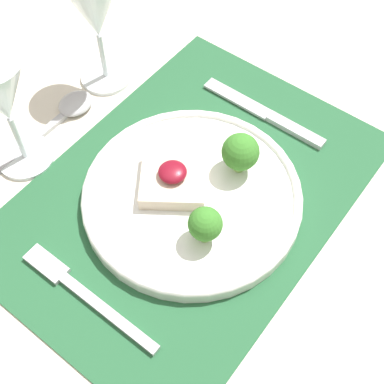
# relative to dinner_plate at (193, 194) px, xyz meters

# --- Properties ---
(ground_plane) EXTENTS (8.00, 8.00, 0.00)m
(ground_plane) POSITION_rel_dinner_plate_xyz_m (0.00, 0.01, -0.75)
(ground_plane) COLOR brown
(dining_table) EXTENTS (1.32, 1.19, 0.73)m
(dining_table) POSITION_rel_dinner_plate_xyz_m (0.00, 0.01, -0.10)
(dining_table) COLOR beige
(dining_table) RESTS_ON ground_plane
(placemat) EXTENTS (0.50, 0.35, 0.00)m
(placemat) POSITION_rel_dinner_plate_xyz_m (0.00, 0.01, -0.02)
(placemat) COLOR #235633
(placemat) RESTS_ON dining_table
(dinner_plate) EXTENTS (0.28, 0.28, 0.07)m
(dinner_plate) POSITION_rel_dinner_plate_xyz_m (0.00, 0.00, 0.00)
(dinner_plate) COLOR white
(dinner_plate) RESTS_ON placemat
(fork) EXTENTS (0.02, 0.20, 0.01)m
(fork) POSITION_rel_dinner_plate_xyz_m (-0.18, 0.03, -0.01)
(fork) COLOR #B2B2B7
(fork) RESTS_ON placemat
(knife) EXTENTS (0.02, 0.20, 0.01)m
(knife) POSITION_rel_dinner_plate_xyz_m (0.18, -0.00, -0.01)
(knife) COLOR #B2B2B7
(knife) RESTS_ON placemat
(spoon) EXTENTS (0.18, 0.04, 0.02)m
(spoon) POSITION_rel_dinner_plate_xyz_m (0.01, 0.23, -0.01)
(spoon) COLOR #B2B2B7
(spoon) RESTS_ON dining_table
(wine_glass_near) EXTENTS (0.08, 0.08, 0.17)m
(wine_glass_near) POSITION_rel_dinner_plate_xyz_m (0.10, 0.24, 0.10)
(wine_glass_near) COLOR white
(wine_glass_near) RESTS_ON dining_table
(wine_glass_far) EXTENTS (0.08, 0.08, 0.17)m
(wine_glass_far) POSITION_rel_dinner_plate_xyz_m (-0.08, 0.22, 0.10)
(wine_glass_far) COLOR white
(wine_glass_far) RESTS_ON dining_table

